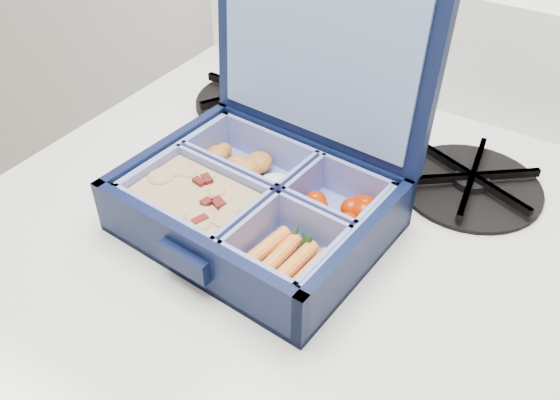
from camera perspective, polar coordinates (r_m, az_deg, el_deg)
The scene contains 4 objects.
bento_box at distance 0.60m, azimuth -2.35°, elevation -0.46°, with size 0.25×0.20×0.06m, color black, non-canonical shape.
burner_grate at distance 0.69m, azimuth 17.94°, elevation 1.87°, with size 0.16×0.16×0.02m, color black.
burner_grate_rear at distance 0.82m, azimuth -2.09°, elevation 9.86°, with size 0.17×0.17×0.02m, color black.
fork at distance 0.67m, azimuth 11.50°, elevation 1.10°, with size 0.02×0.17×0.01m, color #9FA3BA, non-canonical shape.
Camera 1 is at (0.23, 1.21, 1.41)m, focal length 38.00 mm.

